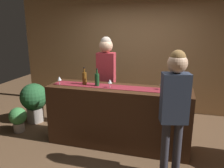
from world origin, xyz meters
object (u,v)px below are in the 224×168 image
Objects in this scene: wine_glass_near_customer at (110,82)px; wine_glass_far_end at (59,79)px; wine_bottle_green at (97,79)px; wine_glass_mid_counter at (162,83)px; potted_plant_small at (18,118)px; potted_plant_tall at (34,100)px; customer_sipping at (174,102)px; bartender at (106,72)px; wine_bottle_amber at (84,78)px.

wine_glass_far_end is at bearing -177.29° from wine_glass_near_customer.
wine_bottle_green reaches higher than wine_glass_mid_counter.
wine_glass_mid_counter is 2.82m from potted_plant_small.
potted_plant_tall reaches higher than potted_plant_small.
wine_glass_near_customer reaches higher than potted_plant_small.
wine_bottle_green is 1.41m from customer_sipping.
wine_bottle_green is at bearing 139.41° from customer_sipping.
potted_plant_small is (-1.59, -0.64, -0.86)m from bartender.
potted_plant_small is at bearing -176.67° from wine_bottle_amber.
wine_glass_mid_counter is at bearing 5.07° from wine_glass_far_end.
wine_glass_far_end is at bearing -172.01° from wine_bottle_green.
wine_bottle_green is 1.06m from wine_glass_mid_counter.
wine_glass_near_customer is at bearing -11.68° from wine_bottle_green.
wine_bottle_amber is at bearing 170.41° from wine_glass_near_customer.
wine_bottle_green reaches higher than potted_plant_tall.
potted_plant_tall is 0.56m from potted_plant_small.
wine_glass_near_customer is 0.08× the size of customer_sipping.
wine_glass_mid_counter is 0.17× the size of potted_plant_tall.
customer_sipping is at bearing -21.07° from potted_plant_tall.
wine_bottle_amber is 1.00× the size of wine_bottle_green.
bartender reaches higher than potted_plant_tall.
potted_plant_tall is at bearing 149.44° from wine_glass_far_end.
potted_plant_tall is at bearing 163.66° from wine_bottle_green.
wine_bottle_green is at bearing -16.34° from potted_plant_tall.
wine_bottle_amber is 0.48m from wine_glass_near_customer.
customer_sipping is at bearing -11.44° from potted_plant_small.
potted_plant_small is (-1.86, 0.00, -0.86)m from wine_glass_near_customer.
wine_bottle_green reaches higher than potted_plant_small.
customer_sipping reaches higher than wine_glass_near_customer.
potted_plant_small is at bearing -177.66° from wine_glass_mid_counter.
wine_glass_mid_counter reaches higher than potted_plant_small.
wine_glass_mid_counter is at bearing -8.72° from potted_plant_tall.
potted_plant_tall is 1.71× the size of potted_plant_small.
wine_glass_mid_counter is at bearing 151.50° from bartender.
bartender is at bearing 47.81° from wine_glass_far_end.
potted_plant_tall is at bearing 164.25° from wine_glass_near_customer.
wine_glass_far_end is 0.08× the size of bartender.
customer_sipping is at bearing -15.83° from wine_glass_far_end.
wine_bottle_green is at bearing 1.73° from potted_plant_small.
wine_glass_near_customer is (0.48, -0.08, -0.01)m from wine_bottle_amber.
bartender reaches higher than customer_sipping.
bartender is at bearing 122.40° from customer_sipping.
customer_sipping reaches higher than potted_plant_small.
wine_glass_mid_counter is 1.00× the size of wine_glass_far_end.
bartender is at bearing 92.58° from wine_bottle_green.
potted_plant_small is (-2.88, 0.58, -0.80)m from customer_sipping.
potted_plant_tall is (-1.83, 0.52, -0.65)m from wine_glass_near_customer.
potted_plant_small is at bearing -178.27° from wine_bottle_green.
bartender is at bearing 69.40° from wine_bottle_amber.
wine_glass_mid_counter is (0.82, 0.11, 0.00)m from wine_glass_near_customer.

